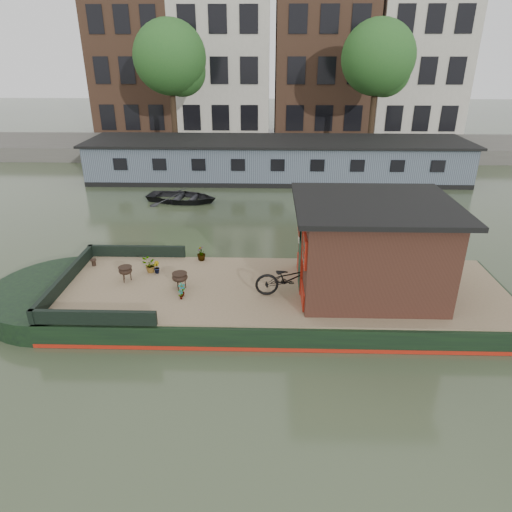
{
  "coord_description": "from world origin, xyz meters",
  "views": [
    {
      "loc": [
        -0.45,
        -10.85,
        6.47
      ],
      "look_at": [
        -0.77,
        0.5,
        1.35
      ],
      "focal_mm": 32.0,
      "sensor_mm": 36.0,
      "label": 1
    }
  ],
  "objects_px": {
    "cabin": "(370,246)",
    "brazier_rear": "(126,274)",
    "potted_plant_a": "(182,290)",
    "dinghy": "(182,194)",
    "brazier_front": "(180,281)",
    "bicycle": "(290,278)"
  },
  "relations": [
    {
      "from": "brazier_front",
      "to": "dinghy",
      "type": "relative_size",
      "value": 0.14
    },
    {
      "from": "brazier_rear",
      "to": "dinghy",
      "type": "bearing_deg",
      "value": 90.86
    },
    {
      "from": "cabin",
      "to": "bicycle",
      "type": "xyz_separation_m",
      "value": [
        -2.06,
        -0.36,
        -0.76
      ]
    },
    {
      "from": "brazier_rear",
      "to": "dinghy",
      "type": "relative_size",
      "value": 0.13
    },
    {
      "from": "bicycle",
      "to": "brazier_rear",
      "type": "distance_m",
      "value": 4.53
    },
    {
      "from": "bicycle",
      "to": "potted_plant_a",
      "type": "bearing_deg",
      "value": 89.27
    },
    {
      "from": "potted_plant_a",
      "to": "bicycle",
      "type": "bearing_deg",
      "value": 3.74
    },
    {
      "from": "brazier_front",
      "to": "brazier_rear",
      "type": "relative_size",
      "value": 1.07
    },
    {
      "from": "cabin",
      "to": "brazier_front",
      "type": "height_order",
      "value": "cabin"
    },
    {
      "from": "cabin",
      "to": "brazier_rear",
      "type": "height_order",
      "value": "cabin"
    },
    {
      "from": "potted_plant_a",
      "to": "brazier_rear",
      "type": "xyz_separation_m",
      "value": [
        -1.7,
        0.83,
        0.03
      ]
    },
    {
      "from": "cabin",
      "to": "dinghy",
      "type": "relative_size",
      "value": 1.21
    },
    {
      "from": "cabin",
      "to": "dinghy",
      "type": "bearing_deg",
      "value": 124.76
    },
    {
      "from": "potted_plant_a",
      "to": "dinghy",
      "type": "relative_size",
      "value": 0.11
    },
    {
      "from": "dinghy",
      "to": "bicycle",
      "type": "bearing_deg",
      "value": -144.07
    },
    {
      "from": "brazier_front",
      "to": "dinghy",
      "type": "xyz_separation_m",
      "value": [
        -1.72,
        9.75,
        -0.54
      ]
    },
    {
      "from": "brazier_front",
      "to": "dinghy",
      "type": "bearing_deg",
      "value": 99.99
    },
    {
      "from": "brazier_rear",
      "to": "bicycle",
      "type": "bearing_deg",
      "value": -8.21
    },
    {
      "from": "dinghy",
      "to": "brazier_rear",
      "type": "bearing_deg",
      "value": -168.02
    },
    {
      "from": "potted_plant_a",
      "to": "dinghy",
      "type": "height_order",
      "value": "potted_plant_a"
    },
    {
      "from": "potted_plant_a",
      "to": "brazier_rear",
      "type": "distance_m",
      "value": 1.89
    },
    {
      "from": "brazier_front",
      "to": "bicycle",
      "type": "bearing_deg",
      "value": -4.79
    }
  ]
}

